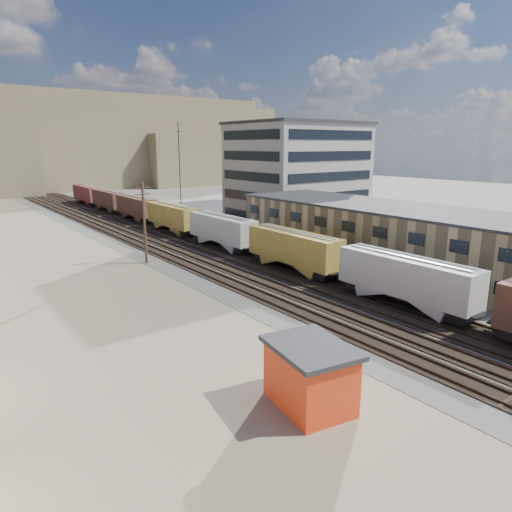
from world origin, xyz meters
TOP-DOWN VIEW (x-y plane):
  - ballast_bed at (0.00, 50.00)m, footprint 18.00×200.00m
  - dirt_yard at (-20.00, 40.00)m, footprint 24.00×180.00m
  - asphalt_lot at (22.00, 35.00)m, footprint 26.00×120.00m
  - rail_tracks at (-0.55, 50.00)m, footprint 11.40×200.00m
  - freight_train at (3.80, 51.32)m, footprint 3.00×119.74m
  - warehouse at (14.98, 25.00)m, footprint 12.40×40.40m
  - office_tower at (27.95, 54.95)m, footprint 22.60×18.60m
  - utility_pole_north at (-8.50, 42.00)m, footprint 2.20×0.32m
  - radio_mast at (6.00, 60.00)m, footprint 1.20×0.16m
  - hills_north at (0.17, 167.92)m, footprint 265.00×80.00m
  - maintenance_shed at (-14.37, 6.63)m, footprint 4.72×5.65m
  - parked_car_blue at (23.93, 36.21)m, footprint 6.25×5.65m
  - parked_car_far at (27.47, 54.89)m, footprint 2.82×4.68m

SIDE VIEW (x-z plane):
  - dirt_yard at x=-20.00m, z-range 0.00..0.03m
  - asphalt_lot at x=22.00m, z-range 0.00..0.04m
  - ballast_bed at x=0.00m, z-range 0.00..0.06m
  - rail_tracks at x=-0.55m, z-range -0.01..0.23m
  - parked_car_far at x=27.47m, z-range 0.00..1.49m
  - parked_car_blue at x=23.93m, z-range 0.00..1.61m
  - maintenance_shed at x=-14.37m, z-range 0.04..3.74m
  - freight_train at x=3.80m, z-range 0.56..5.02m
  - warehouse at x=14.98m, z-range 0.03..7.28m
  - utility_pole_north at x=-8.50m, z-range 0.30..10.30m
  - radio_mast at x=6.00m, z-range 0.12..18.12m
  - office_tower at x=27.95m, z-range 0.04..18.49m
  - hills_north at x=0.17m, z-range -1.90..30.10m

